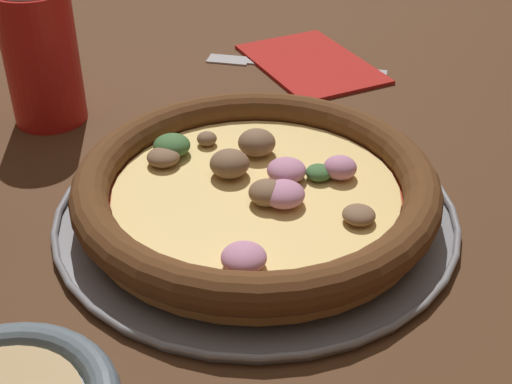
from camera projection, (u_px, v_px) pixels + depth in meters
ground_plane at (256, 217)px, 0.54m from camera, size 3.00×3.00×0.00m
pizza_tray at (256, 212)px, 0.53m from camera, size 0.30×0.30×0.01m
pizza at (256, 188)px, 0.52m from camera, size 0.27×0.27×0.04m
napkin at (311, 62)px, 0.77m from camera, size 0.19×0.15×0.01m
fork at (285, 64)px, 0.77m from camera, size 0.17×0.12×0.00m
beverage_can at (41, 57)px, 0.63m from camera, size 0.07×0.07×0.12m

